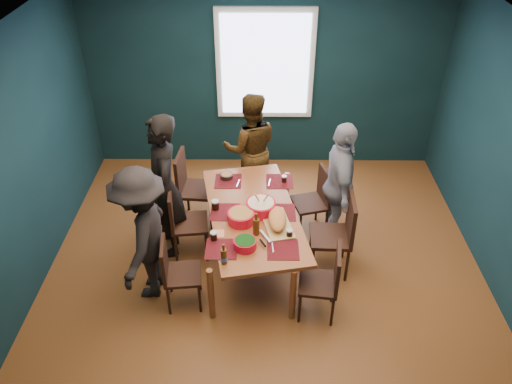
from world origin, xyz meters
TOP-DOWN VIEW (x-y plane):
  - room at (0.00, 0.27)m, footprint 5.01×5.01m
  - dining_table at (-0.14, 0.23)m, footprint 1.27×2.02m
  - chair_left_far at (-0.94, 1.02)m, footprint 0.48×0.48m
  - chair_left_mid at (-0.96, 0.36)m, footprint 0.46×0.46m
  - chair_left_near at (-0.93, -0.43)m, footprint 0.41×0.41m
  - chair_right_far at (0.63, 0.83)m, footprint 0.48×0.48m
  - chair_right_mid at (0.82, 0.10)m, footprint 0.46×0.46m
  - chair_right_near at (0.61, -0.56)m, footprint 0.43×0.43m
  - person_far_left at (-1.14, 0.46)m, footprint 0.56×0.72m
  - person_back at (-0.19, 1.54)m, footprint 0.80×0.65m
  - person_right at (0.86, 0.64)m, footprint 0.40×0.94m
  - person_near_left at (-1.26, -0.24)m, footprint 0.68×1.06m
  - bowl_salad at (-0.26, 0.07)m, footprint 0.30×0.30m
  - bowl_dumpling at (-0.05, 0.24)m, footprint 0.33×0.33m
  - bowl_herbs at (-0.21, -0.35)m, footprint 0.23×0.23m
  - cutting_board at (0.13, 0.01)m, footprint 0.38×0.67m
  - small_bowl at (-0.47, 0.91)m, footprint 0.15×0.15m
  - beer_bottle_a at (-0.40, -0.57)m, footprint 0.06×0.06m
  - beer_bottle_b at (-0.10, -0.14)m, footprint 0.07×0.07m
  - cola_glass_a at (-0.53, -0.23)m, footprint 0.07×0.07m
  - cola_glass_b at (0.25, -0.18)m, footprint 0.07×0.07m
  - cola_glass_c at (0.23, 0.84)m, footprint 0.06×0.06m
  - cola_glass_d at (-0.55, 0.29)m, footprint 0.09×0.09m
  - napkin_a at (0.26, 0.25)m, footprint 0.12×0.12m
  - napkin_b at (-0.50, -0.13)m, footprint 0.13×0.13m
  - napkin_c at (0.25, -0.44)m, footprint 0.18×0.18m

SIDE VIEW (x-z plane):
  - chair_left_near at x=-0.93m, z-range 0.07..0.89m
  - chair_right_near at x=0.61m, z-range 0.07..0.92m
  - chair_right_far at x=0.63m, z-range 0.07..0.94m
  - chair_left_mid at x=-0.96m, z-range 0.08..0.99m
  - chair_left_far at x=-0.94m, z-range 0.08..1.05m
  - chair_right_mid at x=0.82m, z-range 0.08..1.07m
  - dining_table at x=-0.14m, z-range 0.29..1.00m
  - napkin_a at x=0.26m, z-range 0.71..0.72m
  - napkin_b at x=-0.50m, z-range 0.71..0.72m
  - napkin_c at x=0.25m, z-range 0.71..0.72m
  - small_bowl at x=-0.47m, z-range 0.72..0.78m
  - cola_glass_c at x=0.23m, z-range 0.72..0.80m
  - cola_glass_b at x=0.25m, z-range 0.72..0.81m
  - person_back at x=-0.19m, z-range 0.00..1.53m
  - bowl_herbs at x=-0.21m, z-range 0.72..0.82m
  - cola_glass_a at x=-0.53m, z-range 0.72..0.82m
  - cola_glass_d at x=-0.55m, z-range 0.72..0.84m
  - person_near_left at x=-1.26m, z-range 0.00..1.56m
  - bowl_salad at x=-0.26m, z-range 0.72..0.84m
  - cutting_board at x=0.13m, z-range 0.71..0.85m
  - bowl_dumpling at x=-0.05m, z-range 0.63..0.94m
  - person_right at x=0.86m, z-range 0.00..1.60m
  - beer_bottle_a at x=-0.40m, z-range 0.68..0.92m
  - beer_bottle_b at x=-0.10m, z-range 0.68..0.96m
  - person_far_left at x=-1.14m, z-range 0.00..1.76m
  - room at x=0.00m, z-range 0.01..2.73m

